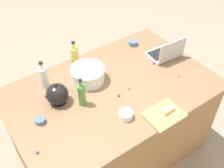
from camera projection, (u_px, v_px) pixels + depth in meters
ground_plane at (112, 149)px, 2.94m from camera, size 12.00×12.00×0.00m
island_counter at (112, 122)px, 2.63m from camera, size 1.77×1.14×0.90m
laptop at (166, 53)px, 2.63m from camera, size 0.33×0.25×0.22m
mixing_bowl_large at (88, 74)px, 2.36m from camera, size 0.30×0.30×0.13m
bottle_vinegar at (44, 77)px, 2.28m from camera, size 0.07×0.07×0.26m
bottle_oil at (75, 56)px, 2.50m from camera, size 0.07×0.07×0.25m
bottle_olive at (82, 94)px, 2.13m from camera, size 0.06×0.06×0.26m
kettle at (57, 95)px, 2.16m from camera, size 0.21×0.18×0.20m
cutting_board at (164, 115)px, 2.10m from camera, size 0.29×0.23×0.02m
butter_stick_left at (168, 110)px, 2.10m from camera, size 0.11×0.04×0.04m
ramekin_small at (40, 121)px, 2.04m from camera, size 0.07×0.07×0.04m
ramekin_medium at (133, 43)px, 2.79m from camera, size 0.09×0.09×0.04m
ramekin_wide at (126, 115)px, 2.08m from camera, size 0.11×0.11×0.05m
candy_0 at (129, 88)px, 2.32m from camera, size 0.01×0.01×0.01m
candy_1 at (37, 152)px, 1.85m from camera, size 0.02×0.02×0.02m
candy_2 at (154, 63)px, 2.57m from camera, size 0.02×0.02×0.02m
candy_3 at (119, 96)px, 2.25m from camera, size 0.02×0.02×0.02m
candy_4 at (179, 76)px, 2.44m from camera, size 0.02×0.02×0.02m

